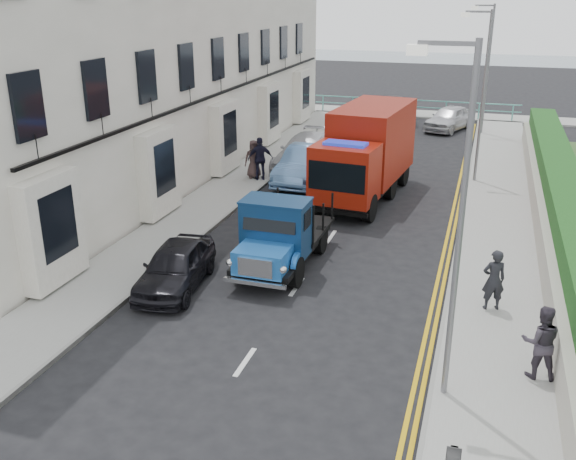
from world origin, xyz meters
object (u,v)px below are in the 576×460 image
object	(u,v)px
lamp_mid	(481,87)
lamp_far	(486,62)
bedford_lorry	(278,239)
pedestrian_east_near	(494,280)
lamp_near	(455,210)
red_lorry	(367,151)
parked_car_front	(175,266)

from	to	relation	value
lamp_mid	lamp_far	bearing A→B (deg)	90.00
lamp_mid	lamp_far	world-z (taller)	same
bedford_lorry	pedestrian_east_near	world-z (taller)	bedford_lorry
lamp_near	lamp_mid	bearing A→B (deg)	90.00
bedford_lorry	pedestrian_east_near	size ratio (longest dim) A/B	2.96
lamp_mid	red_lorry	distance (m)	5.60
bedford_lorry	lamp_mid	bearing A→B (deg)	66.67
red_lorry	lamp_far	bearing A→B (deg)	79.49
lamp_near	parked_car_front	world-z (taller)	lamp_near
lamp_far	red_lorry	xyz separation A→B (m)	(-3.93, -13.37, -2.13)
red_lorry	parked_car_front	distance (m)	10.28
lamp_near	pedestrian_east_near	world-z (taller)	lamp_near
lamp_near	pedestrian_east_near	distance (m)	5.16
red_lorry	bedford_lorry	bearing A→B (deg)	-91.84
bedford_lorry	parked_car_front	bearing A→B (deg)	-141.92
red_lorry	parked_car_front	size ratio (longest dim) A/B	1.87
lamp_far	red_lorry	bearing A→B (deg)	-106.39
bedford_lorry	red_lorry	xyz separation A→B (m)	(1.06, 7.82, 0.84)
bedford_lorry	parked_car_front	xyz separation A→B (m)	(-2.36, -1.80, -0.39)
lamp_mid	lamp_far	distance (m)	10.00
lamp_near	red_lorry	xyz separation A→B (m)	(-3.93, 12.63, -2.13)
lamp_mid	red_lorry	world-z (taller)	lamp_mid
lamp_far	pedestrian_east_near	size ratio (longest dim) A/B	4.36
lamp_far	bedford_lorry	size ratio (longest dim) A/B	1.48
parked_car_front	pedestrian_east_near	xyz separation A→B (m)	(8.32, 1.03, 0.29)
lamp_far	parked_car_front	world-z (taller)	lamp_far
lamp_mid	pedestrian_east_near	size ratio (longest dim) A/B	4.36
bedford_lorry	parked_car_front	size ratio (longest dim) A/B	1.29
lamp_near	red_lorry	bearing A→B (deg)	107.30
lamp_mid	parked_car_front	bearing A→B (deg)	-119.51
lamp_near	lamp_mid	world-z (taller)	same
red_lorry	parked_car_front	world-z (taller)	red_lorry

